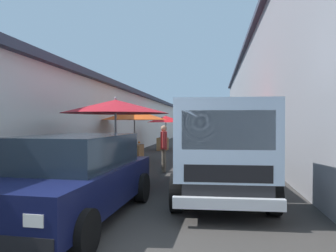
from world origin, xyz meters
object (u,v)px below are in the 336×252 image
(fruit_stall_near_left, at_px, (135,119))
(hatchback_car, at_px, (74,176))
(delivery_truck, at_px, (222,153))
(parked_scooter, at_px, (111,157))
(fruit_stall_far_left, at_px, (115,114))
(vendor_by_crates, at_px, (164,145))
(fruit_stall_far_right, at_px, (217,121))
(fruit_stall_mid_lane, at_px, (236,117))
(fruit_stall_near_right, at_px, (165,123))

(fruit_stall_near_left, xyz_separation_m, hatchback_car, (-7.24, -0.88, -1.09))
(delivery_truck, xyz_separation_m, parked_scooter, (3.93, 3.76, -0.59))
(fruit_stall_far_left, bearing_deg, fruit_stall_near_left, 8.34)
(hatchback_car, xyz_separation_m, vendor_by_crates, (5.16, -0.70, 0.17))
(fruit_stall_far_right, xyz_separation_m, fruit_stall_far_left, (-8.62, 2.74, 0.13))
(fruit_stall_mid_lane, bearing_deg, hatchback_car, 156.84)
(fruit_stall_near_left, height_order, delivery_truck, fruit_stall_near_left)
(fruit_stall_far_left, relative_size, parked_scooter, 1.70)
(fruit_stall_mid_lane, bearing_deg, fruit_stall_far_left, 143.40)
(hatchback_car, xyz_separation_m, delivery_truck, (1.39, -2.55, 0.30))
(fruit_stall_mid_lane, distance_m, fruit_stall_near_left, 4.14)
(vendor_by_crates, bearing_deg, fruit_stall_far_left, 157.37)
(fruit_stall_far_left, height_order, parked_scooter, fruit_stall_far_left)
(fruit_stall_mid_lane, height_order, fruit_stall_far_left, fruit_stall_mid_lane)
(fruit_stall_near_right, height_order, vendor_by_crates, fruit_stall_near_right)
(fruit_stall_far_right, xyz_separation_m, hatchback_car, (-11.51, 2.50, -1.02))
(delivery_truck, height_order, parked_scooter, delivery_truck)
(fruit_stall_mid_lane, bearing_deg, vendor_by_crates, 133.72)
(fruit_stall_far_right, bearing_deg, vendor_by_crates, 164.24)
(fruit_stall_far_left, height_order, hatchback_car, fruit_stall_far_left)
(fruit_stall_mid_lane, height_order, vendor_by_crates, fruit_stall_mid_lane)
(fruit_stall_near_left, distance_m, parked_scooter, 2.38)
(fruit_stall_mid_lane, relative_size, vendor_by_crates, 1.72)
(delivery_truck, bearing_deg, fruit_stall_far_left, 61.77)
(fruit_stall_far_left, distance_m, vendor_by_crates, 2.64)
(fruit_stall_mid_lane, distance_m, hatchback_car, 8.34)
(parked_scooter, bearing_deg, fruit_stall_near_left, -9.89)
(fruit_stall_near_right, bearing_deg, fruit_stall_near_left, 177.20)
(fruit_stall_near_left, relative_size, parked_scooter, 1.59)
(fruit_stall_near_right, relative_size, parked_scooter, 1.36)
(fruit_stall_far_right, distance_m, fruit_stall_near_left, 5.44)
(delivery_truck, xyz_separation_m, vendor_by_crates, (3.77, 1.85, -0.14))
(fruit_stall_far_right, relative_size, fruit_stall_near_left, 0.86)
(hatchback_car, bearing_deg, fruit_stall_far_right, -12.24)
(fruit_stall_far_right, height_order, fruit_stall_near_right, fruit_stall_far_right)
(delivery_truck, bearing_deg, vendor_by_crates, 26.16)
(vendor_by_crates, distance_m, parked_scooter, 1.98)
(fruit_stall_far_right, bearing_deg, fruit_stall_near_right, 60.29)
(delivery_truck, bearing_deg, fruit_stall_mid_lane, -6.39)
(fruit_stall_near_left, xyz_separation_m, fruit_stall_near_right, (6.03, -0.29, -0.21))
(fruit_stall_far_right, height_order, fruit_stall_far_left, fruit_stall_far_left)
(fruit_stall_near_left, bearing_deg, vendor_by_crates, -142.76)
(fruit_stall_mid_lane, height_order, fruit_stall_far_right, fruit_stall_mid_lane)
(fruit_stall_near_left, height_order, fruit_stall_far_left, fruit_stall_far_left)
(hatchback_car, bearing_deg, fruit_stall_near_right, 2.52)
(parked_scooter, bearing_deg, fruit_stall_mid_lane, -63.05)
(fruit_stall_near_right, bearing_deg, parked_scooter, 175.48)
(vendor_by_crates, xyz_separation_m, parked_scooter, (0.17, 1.92, -0.45))
(vendor_by_crates, bearing_deg, hatchback_car, 172.24)
(fruit_stall_mid_lane, bearing_deg, fruit_stall_near_right, 34.01)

